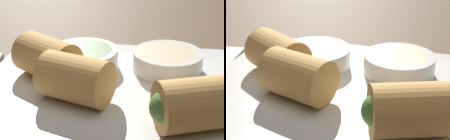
% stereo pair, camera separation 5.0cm
% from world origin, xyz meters
% --- Properties ---
extents(table_surface, '(1.80, 1.40, 0.02)m').
position_xyz_m(table_surface, '(0.00, 0.00, 0.01)').
color(table_surface, brown).
rests_on(table_surface, ground).
extents(serving_plate, '(0.29, 0.25, 0.01)m').
position_xyz_m(serving_plate, '(0.04, 0.00, 0.03)').
color(serving_plate, white).
rests_on(serving_plate, table_surface).
extents(roll_front_left, '(0.08, 0.07, 0.05)m').
position_xyz_m(roll_front_left, '(0.12, -0.07, 0.06)').
color(roll_front_left, '#DBA356').
rests_on(roll_front_left, serving_plate).
extents(roll_front_right, '(0.08, 0.07, 0.05)m').
position_xyz_m(roll_front_right, '(0.00, -0.03, 0.06)').
color(roll_front_right, '#DBA356').
rests_on(roll_front_right, serving_plate).
extents(roll_back_left, '(0.08, 0.08, 0.05)m').
position_xyz_m(roll_back_left, '(-0.04, 0.01, 0.06)').
color(roll_back_left, '#DBA356').
rests_on(roll_back_left, serving_plate).
extents(dipping_bowl_near, '(0.08, 0.08, 0.02)m').
position_xyz_m(dipping_bowl_near, '(-0.00, 0.05, 0.05)').
color(dipping_bowl_near, white).
rests_on(dipping_bowl_near, serving_plate).
extents(dipping_bowl_far, '(0.08, 0.08, 0.02)m').
position_xyz_m(dipping_bowl_far, '(0.10, 0.05, 0.05)').
color(dipping_bowl_far, white).
rests_on(dipping_bowl_far, serving_plate).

